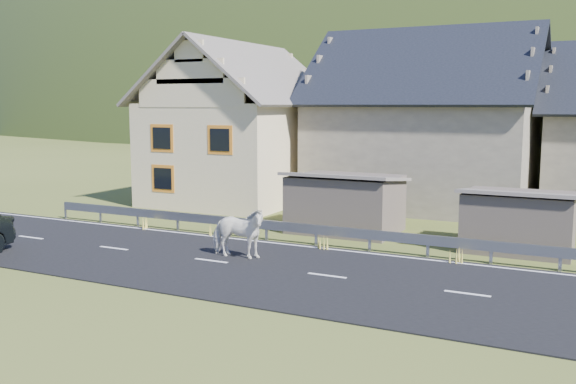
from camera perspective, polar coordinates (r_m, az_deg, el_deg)
The scene contains 10 objects.
ground at distance 18.79m, azimuth 3.49°, elevation -7.55°, with size 160.00×160.00×0.00m, color #3C4A18.
road at distance 18.79m, azimuth 3.49°, elevation -7.49°, with size 60.00×7.00×0.04m, color black.
lane_markings at distance 18.78m, azimuth 3.50°, elevation -7.42°, with size 60.00×6.60×0.01m, color silver.
guardrail at distance 22.01m, azimuth 7.28°, elevation -3.82°, with size 28.10×0.09×0.75m.
shed_left at distance 25.20m, azimuth 5.13°, elevation -1.06°, with size 4.30×3.30×2.40m, color brown.
shed_right at distance 23.17m, azimuth 19.80°, elevation -2.53°, with size 3.80×2.90×2.20m, color brown.
house_cream at distance 33.39m, azimuth -4.24°, elevation 6.73°, with size 7.80×9.80×8.30m.
house_stone_a at distance 32.70m, azimuth 12.36°, elevation 7.04°, with size 10.80×9.80×8.90m.
conifer_patch at distance 141.08m, azimuth 0.45°, elevation 8.23°, with size 76.00×50.00×28.00m, color black.
horse at distance 20.75m, azimuth -4.50°, elevation -3.59°, with size 1.99×0.91×1.68m, color white.
Camera 1 is at (7.07, -16.69, 4.98)m, focal length 40.00 mm.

